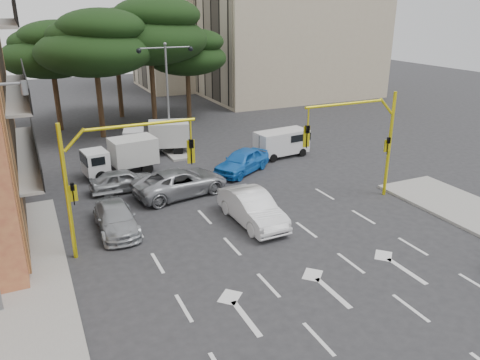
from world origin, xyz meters
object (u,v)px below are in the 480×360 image
object	(u,v)px
car_silver_cross_a	(181,182)
box_truck_b	(157,138)
van_white	(282,143)
box_truck_a	(121,157)
street_lamp_center	(167,78)
car_silver_cross_b	(124,180)
car_blue_compact	(242,161)
signal_mast_right	(365,133)
signal_mast_left	(109,168)
car_silver_wagon	(116,218)
car_white_hatch	(252,208)

from	to	relation	value
car_silver_cross_a	box_truck_b	xyz separation A→B (m)	(1.01, 8.50, 0.41)
van_white	box_truck_a	distance (m)	11.41
street_lamp_center	car_silver_cross_b	bearing A→B (deg)	-125.54
car_blue_compact	car_silver_cross_a	bearing A→B (deg)	-98.54
car_silver_cross_b	box_truck_a	size ratio (longest dim) A/B	0.84
signal_mast_right	box_truck_a	size ratio (longest dim) A/B	1.28
signal_mast_right	car_silver_cross_b	xyz separation A→B (m)	(-11.80, 7.01, -3.22)
box_truck_a	car_blue_compact	bearing A→B (deg)	-119.43
signal_mast_left	car_silver_cross_b	distance (m)	7.92
signal_mast_right	car_silver_cross_a	world-z (taller)	signal_mast_right
car_silver_cross_a	car_silver_cross_b	size ratio (longest dim) A/B	1.41
car_blue_compact	car_silver_wagon	size ratio (longest dim) A/B	1.03
van_white	car_silver_cross_a	bearing A→B (deg)	-71.92
car_white_hatch	signal_mast_left	bearing A→B (deg)	177.14
car_silver_cross_b	box_truck_b	distance (m)	7.60
car_silver_cross_b	van_white	world-z (taller)	van_white
box_truck_b	car_silver_cross_a	bearing A→B (deg)	-171.31
signal_mast_left	box_truck_b	size ratio (longest dim) A/B	1.25
car_blue_compact	car_silver_cross_a	size ratio (longest dim) A/B	0.82
car_white_hatch	box_truck_a	bearing A→B (deg)	111.82
van_white	car_white_hatch	bearing A→B (deg)	-43.07
car_blue_compact	car_silver_cross_b	distance (m)	7.74
car_silver_cross_b	car_white_hatch	bearing A→B (deg)	-146.91
car_silver_wagon	car_silver_cross_a	size ratio (longest dim) A/B	0.80
car_silver_wagon	van_white	xyz separation A→B (m)	(13.31, 7.07, 0.33)
street_lamp_center	box_truck_b	bearing A→B (deg)	-155.65
street_lamp_center	car_blue_compact	size ratio (longest dim) A/B	1.70
signal_mast_right	signal_mast_left	world-z (taller)	same
car_silver_cross_a	car_silver_cross_b	xyz separation A→B (m)	(-2.88, 2.00, -0.10)
box_truck_a	box_truck_b	size ratio (longest dim) A/B	0.98
signal_mast_left	box_truck_b	distance (m)	14.91
signal_mast_right	car_silver_wagon	size ratio (longest dim) A/B	1.35
signal_mast_right	van_white	distance (m)	9.47
street_lamp_center	car_white_hatch	size ratio (longest dim) A/B	1.58
signal_mast_left	car_silver_wagon	world-z (taller)	signal_mast_left
car_white_hatch	box_truck_b	world-z (taller)	box_truck_b
box_truck_a	car_white_hatch	bearing A→B (deg)	-163.12
signal_mast_left	car_white_hatch	world-z (taller)	signal_mast_left
car_silver_wagon	box_truck_b	size ratio (longest dim) A/B	0.92
car_white_hatch	van_white	world-z (taller)	van_white
car_silver_wagon	car_silver_cross_b	bearing A→B (deg)	75.22
signal_mast_left	street_lamp_center	bearing A→B (deg)	64.09
signal_mast_left	car_silver_wagon	distance (m)	3.79
car_silver_wagon	car_silver_cross_b	xyz separation A→B (m)	(1.45, 5.07, 0.03)
car_white_hatch	box_truck_a	size ratio (longest dim) A/B	1.04
car_blue_compact	box_truck_b	world-z (taller)	box_truck_b
street_lamp_center	car_white_hatch	xyz separation A→B (m)	(-0.05, -14.12, -4.62)
signal_mast_right	car_blue_compact	world-z (taller)	signal_mast_right
van_white	box_truck_b	size ratio (longest dim) A/B	0.81
car_silver_cross_a	signal_mast_right	bearing A→B (deg)	-128.73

